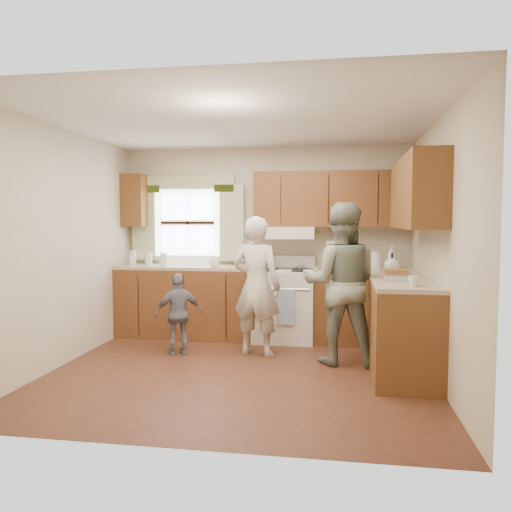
% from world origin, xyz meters
% --- Properties ---
extents(room, '(3.80, 3.80, 3.80)m').
position_xyz_m(room, '(0.00, 0.00, 1.25)').
color(room, '#412114').
rests_on(room, ground).
extents(kitchen_fixtures, '(3.80, 2.25, 2.15)m').
position_xyz_m(kitchen_fixtures, '(0.61, 1.08, 0.84)').
color(kitchen_fixtures, '#45240E').
rests_on(kitchen_fixtures, ground).
extents(stove, '(0.76, 0.67, 1.07)m').
position_xyz_m(stove, '(0.30, 1.44, 0.47)').
color(stove, silver).
rests_on(stove, ground).
extents(woman_left, '(0.66, 0.52, 1.58)m').
position_xyz_m(woman_left, '(0.06, 0.66, 0.79)').
color(woman_left, beige).
rests_on(woman_left, ground).
extents(woman_right, '(0.84, 0.65, 1.72)m').
position_xyz_m(woman_right, '(1.00, 0.50, 0.86)').
color(woman_right, '#223B2B').
rests_on(woman_right, ground).
extents(child, '(0.59, 0.47, 0.94)m').
position_xyz_m(child, '(-0.82, 0.55, 0.47)').
color(child, slate).
rests_on(child, ground).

